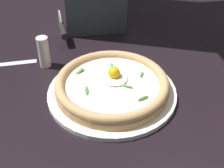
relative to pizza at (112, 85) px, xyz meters
name	(u,v)px	position (x,y,z in m)	size (l,w,h in m)	color
ground_plane	(118,101)	(0.01, 0.01, -0.04)	(2.40, 2.40, 0.03)	black
pizza_plate	(112,92)	(0.00, 0.00, -0.02)	(0.32, 0.32, 0.01)	white
pizza	(112,85)	(0.00, 0.00, 0.00)	(0.28, 0.28, 0.05)	tan
pizza_cutter	(62,28)	(-0.32, -0.08, 0.01)	(0.14, 0.02, 0.08)	silver
pepper_shaker	(44,52)	(-0.17, -0.15, 0.01)	(0.03, 0.03, 0.09)	silver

